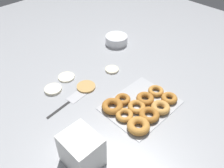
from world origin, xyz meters
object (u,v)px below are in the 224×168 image
Objects in this scene: pancake_2 at (112,70)px; donut_tray at (140,107)px; spatula at (74,98)px; pancake_1 at (86,87)px; container_stack at (82,150)px; pancake_0 at (53,89)px; pancake_3 at (66,77)px; batter_bowl at (116,40)px.

donut_tray is at bearing -111.22° from pancake_2.
pancake_2 is 0.30× the size of spatula.
pancake_1 is 0.48m from container_stack.
pancake_1 is at bearing -177.00° from pancake_2.
spatula is (0.04, -0.14, -0.01)m from pancake_0.
pancake_1 is at bearing 104.60° from donut_tray.
donut_tray is at bearing -75.40° from pancake_1.
pancake_3 is 0.62× the size of container_stack.
donut_tray is at bearing -62.01° from pancake_0.
spatula is at bearing -73.20° from pancake_0.
pancake_1 is 0.34m from donut_tray.
spatula is (-0.33, -0.04, -0.00)m from pancake_2.
batter_bowl reaches higher than pancake_3.
spatula is at bearing 122.33° from donut_tray.
spatula is (-0.19, 0.31, -0.02)m from donut_tray.
pancake_0 is 0.90× the size of pancake_1.
pancake_0 is at bearing 100.47° from spatula.
pancake_3 is 0.19m from spatula.
pancake_1 is at bearing -79.72° from pancake_3.
batter_bowl is (0.62, 0.11, 0.02)m from pancake_0.
pancake_0 reaches higher than pancake_2.
donut_tray is at bearing -64.00° from spatula.
pancake_1 is 0.38× the size of spatula.
donut_tray is at bearing -124.87° from batter_bowl.
pancake_2 is 0.37m from donut_tray.
spatula is at bearing -157.10° from batter_bowl.
pancake_3 is (0.12, 0.04, -0.00)m from pancake_0.
donut_tray is 2.35× the size of container_stack.
batter_bowl reaches higher than spatula.
pancake_3 is 0.35× the size of spatula.
pancake_2 is 0.23× the size of donut_tray.
container_stack reaches higher than donut_tray.
batter_bowl reaches higher than pancake_2.
pancake_1 is 0.15m from pancake_3.
container_stack is at bearing -176.56° from donut_tray.
pancake_1 is at bearing -154.92° from batter_bowl.
container_stack is (-0.78, -0.57, 0.05)m from batter_bowl.
batter_bowl is at bearing 7.84° from pancake_3.
pancake_3 is at bearing 150.42° from pancake_2.
donut_tray is 1.33× the size of spatula.
pancake_1 reaches higher than pancake_3.
pancake_1 is 0.68× the size of container_stack.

